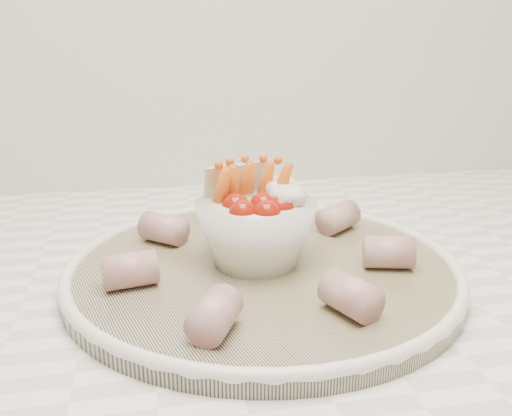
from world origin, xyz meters
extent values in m
cube|color=white|center=(0.00, 1.45, 0.90)|extent=(2.04, 0.62, 0.04)
cylinder|color=navy|center=(-0.18, 1.40, 0.93)|extent=(0.46, 0.46, 0.01)
torus|color=white|center=(-0.18, 1.40, 0.94)|extent=(0.38, 0.38, 0.01)
sphere|color=maroon|center=(-0.20, 1.39, 0.99)|extent=(0.03, 0.03, 0.03)
sphere|color=maroon|center=(-0.18, 1.38, 0.99)|extent=(0.03, 0.03, 0.03)
sphere|color=maroon|center=(-0.16, 1.40, 0.99)|extent=(0.03, 0.03, 0.03)
sphere|color=maroon|center=(-0.20, 1.41, 0.99)|extent=(0.03, 0.03, 0.03)
sphere|color=maroon|center=(-0.18, 1.41, 0.99)|extent=(0.03, 0.03, 0.03)
sphere|color=maroon|center=(-0.16, 1.41, 0.99)|extent=(0.03, 0.03, 0.03)
sphere|color=#476020|center=(-0.19, 1.43, 0.99)|extent=(0.02, 0.02, 0.02)
cone|color=#D75D14|center=(-0.20, 1.43, 1.00)|extent=(0.02, 0.04, 0.06)
cone|color=#D75D14|center=(-0.18, 1.44, 1.00)|extent=(0.02, 0.04, 0.06)
cone|color=#D75D14|center=(-0.17, 1.44, 1.00)|extent=(0.03, 0.04, 0.06)
cone|color=#D75D14|center=(-0.21, 1.42, 1.00)|extent=(0.03, 0.04, 0.06)
cone|color=#D75D14|center=(-0.15, 1.43, 1.00)|extent=(0.04, 0.04, 0.06)
sphere|color=silver|center=(-0.15, 1.42, 0.99)|extent=(0.03, 0.03, 0.03)
sphere|color=silver|center=(-0.15, 1.40, 0.99)|extent=(0.03, 0.03, 0.03)
sphere|color=silver|center=(-0.15, 1.44, 0.99)|extent=(0.03, 0.03, 0.03)
cube|color=beige|center=(-0.20, 1.45, 1.00)|extent=(0.04, 0.01, 0.04)
cube|color=beige|center=(-0.18, 1.45, 1.00)|extent=(0.04, 0.03, 0.04)
cube|color=beige|center=(-0.21, 1.44, 1.00)|extent=(0.04, 0.02, 0.04)
cylinder|color=#A54B54|center=(-0.06, 1.37, 0.95)|extent=(0.05, 0.04, 0.03)
cylinder|color=#A54B54|center=(-0.08, 1.48, 0.95)|extent=(0.05, 0.05, 0.03)
cylinder|color=#A54B54|center=(-0.17, 1.54, 0.95)|extent=(0.03, 0.05, 0.03)
cylinder|color=#A54B54|center=(-0.27, 1.48, 0.95)|extent=(0.05, 0.05, 0.03)
cylinder|color=#A54B54|center=(-0.30, 1.38, 0.95)|extent=(0.05, 0.04, 0.03)
cylinder|color=#A54B54|center=(-0.24, 1.29, 0.95)|extent=(0.05, 0.05, 0.03)
cylinder|color=#A54B54|center=(-0.13, 1.30, 0.95)|extent=(0.05, 0.05, 0.03)
camera|label=1|loc=(-0.28, 0.91, 1.16)|focal=40.00mm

